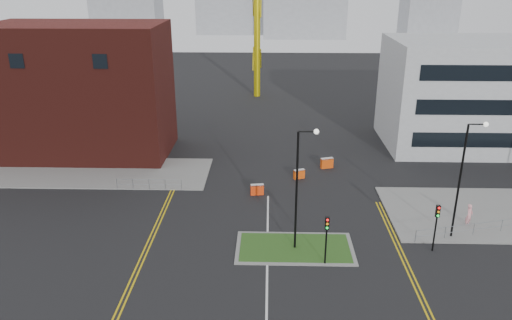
{
  "coord_description": "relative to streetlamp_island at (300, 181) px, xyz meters",
  "views": [
    {
      "loc": [
        0.05,
        -23.85,
        19.13
      ],
      "look_at": [
        -0.98,
        13.02,
        5.0
      ],
      "focal_mm": 35.0,
      "sensor_mm": 36.0,
      "label": 1
    }
  ],
  "objects": [
    {
      "name": "barrier_mid",
      "position": [
        0.78,
        13.14,
        -4.91
      ],
      "size": [
        1.15,
        0.77,
        0.92
      ],
      "color": "#FF540E",
      "rests_on": "ground"
    },
    {
      "name": "traffic_light_island",
      "position": [
        1.78,
        -2.02,
        -2.85
      ],
      "size": [
        0.28,
        0.33,
        3.65
      ],
      "color": "black",
      "rests_on": "ground"
    },
    {
      "name": "barrier_right",
      "position": [
        3.78,
        16.0,
        -4.83
      ],
      "size": [
        1.35,
        0.79,
        1.08
      ],
      "color": "#F34E0D",
      "rests_on": "ground"
    },
    {
      "name": "pedestrian",
      "position": [
        13.72,
        3.84,
        -4.47
      ],
      "size": [
        0.81,
        0.8,
        1.89
      ],
      "primitive_type": "imported",
      "rotation": [
        0.0,
        0.0,
        0.76
      ],
      "color": "pink",
      "rests_on": "ground"
    },
    {
      "name": "yellow_right_a",
      "position": [
        7.28,
        -2.0,
        -5.41
      ],
      "size": [
        0.12,
        20.0,
        0.01
      ],
      "primitive_type": "cube",
      "color": "gold",
      "rests_on": "ground"
    },
    {
      "name": "barrier_left",
      "position": [
        -3.22,
        9.3,
        -4.87
      ],
      "size": [
        1.23,
        0.56,
        1.0
      ],
      "color": "#FD3D0E",
      "rests_on": "ground"
    },
    {
      "name": "brick_building",
      "position": [
        -25.19,
        20.0,
        1.44
      ],
      "size": [
        24.2,
        10.07,
        14.24
      ],
      "color": "#4C1813",
      "rests_on": "ground"
    },
    {
      "name": "island_kerb",
      "position": [
        -0.22,
        0.0,
        -5.37
      ],
      "size": [
        8.6,
        4.6,
        0.08
      ],
      "primitive_type": "cube",
      "color": "slate",
      "rests_on": "ground"
    },
    {
      "name": "centre_line",
      "position": [
        -2.22,
        -6.0,
        -5.41
      ],
      "size": [
        0.15,
        30.0,
        0.01
      ],
      "primitive_type": "cube",
      "color": "silver",
      "rests_on": "ground"
    },
    {
      "name": "traffic_light_right",
      "position": [
        9.78,
        -0.02,
        -2.85
      ],
      "size": [
        0.28,
        0.33,
        3.65
      ],
      "color": "black",
      "rests_on": "ground"
    },
    {
      "name": "pavement_left",
      "position": [
        -22.22,
        14.0,
        -5.35
      ],
      "size": [
        28.0,
        8.0,
        0.12
      ],
      "primitive_type": "cube",
      "color": "slate",
      "rests_on": "ground"
    },
    {
      "name": "yellow_left_b",
      "position": [
        -10.92,
        2.0,
        -5.41
      ],
      "size": [
        0.12,
        24.0,
        0.01
      ],
      "primitive_type": "cube",
      "color": "gold",
      "rests_on": "ground"
    },
    {
      "name": "ground",
      "position": [
        -2.22,
        -8.0,
        -5.41
      ],
      "size": [
        200.0,
        200.0,
        0.0
      ],
      "primitive_type": "plane",
      "color": "black",
      "rests_on": "ground"
    },
    {
      "name": "streetlamp_right_near",
      "position": [
        12.0,
        2.0,
        0.0
      ],
      "size": [
        1.46,
        0.36,
        9.18
      ],
      "color": "black",
      "rests_on": "ground"
    },
    {
      "name": "streetlamp_island",
      "position": [
        0.0,
        0.0,
        0.0
      ],
      "size": [
        1.46,
        0.36,
        9.18
      ],
      "color": "black",
      "rests_on": "ground"
    },
    {
      "name": "yellow_left_a",
      "position": [
        -11.22,
        2.0,
        -5.41
      ],
      "size": [
        0.12,
        24.0,
        0.01
      ],
      "primitive_type": "cube",
      "color": "gold",
      "rests_on": "ground"
    },
    {
      "name": "grass_island",
      "position": [
        -0.22,
        0.0,
        -5.35
      ],
      "size": [
        8.0,
        4.0,
        0.12
      ],
      "primitive_type": "cube",
      "color": "#224517",
      "rests_on": "ground"
    },
    {
      "name": "yellow_right_b",
      "position": [
        7.58,
        -2.0,
        -5.41
      ],
      "size": [
        0.12,
        20.0,
        0.01
      ],
      "primitive_type": "cube",
      "color": "gold",
      "rests_on": "ground"
    },
    {
      "name": "skyline_b",
      "position": [
        7.78,
        122.0,
        2.59
      ],
      "size": [
        24.0,
        12.0,
        16.0
      ],
      "primitive_type": "cube",
      "color": "gray",
      "rests_on": "ground"
    },
    {
      "name": "railing_left",
      "position": [
        -13.22,
        10.0,
        -4.67
      ],
      "size": [
        6.05,
        0.05,
        1.1
      ],
      "color": "gray",
      "rests_on": "ground"
    },
    {
      "name": "skyline_d",
      "position": [
        -10.22,
        132.0,
        0.59
      ],
      "size": [
        30.0,
        12.0,
        12.0
      ],
      "primitive_type": "cube",
      "color": "gray",
      "rests_on": "ground"
    },
    {
      "name": "skyline_a",
      "position": [
        -42.22,
        112.0,
        5.59
      ],
      "size": [
        18.0,
        12.0,
        22.0
      ],
      "primitive_type": "cube",
      "color": "gray",
      "rests_on": "ground"
    },
    {
      "name": "office_block",
      "position": [
        23.79,
        23.97,
        0.59
      ],
      "size": [
        25.0,
        12.2,
        12.0
      ],
      "color": "#B0B2B5",
      "rests_on": "ground"
    }
  ]
}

